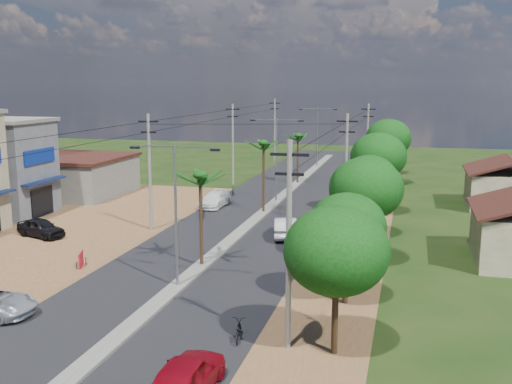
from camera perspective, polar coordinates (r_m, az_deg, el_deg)
ground at (r=34.08m, az=-7.47°, el=-9.05°), size 160.00×160.00×0.00m
road at (r=47.73m, az=-0.72°, el=-3.28°), size 12.00×110.00×0.04m
median at (r=50.54m, az=0.18°, el=-2.42°), size 1.00×90.00×0.18m
dirt_lot_west at (r=47.89m, az=-20.69°, el=-3.91°), size 18.00×46.00×0.04m
dirt_shoulder_east at (r=46.28m, az=9.51°, el=-3.86°), size 5.00×90.00×0.03m
low_shed at (r=63.88m, az=-16.99°, el=1.53°), size 10.40×10.40×3.95m
house_east_far at (r=59.06m, az=22.92°, el=0.89°), size 7.60×7.50×4.60m
tree_east_a at (r=24.84m, az=7.68°, el=-5.59°), size 4.40×4.40×6.37m
tree_east_b at (r=30.73m, az=8.67°, el=-3.24°), size 4.00×4.00×5.83m
tree_east_c at (r=37.38m, az=10.44°, el=0.31°), size 4.60×4.60×6.83m
tree_east_d at (r=44.37m, az=10.71°, el=1.19°), size 4.20×4.20×6.13m
tree_east_e at (r=52.17m, az=11.58°, el=3.34°), size 4.80×4.80×7.14m
tree_east_f at (r=60.27m, az=11.58°, el=3.11°), size 3.80×3.80×5.52m
tree_east_g at (r=68.05m, az=12.51°, el=5.03°), size 5.00×5.00×7.38m
tree_east_h at (r=76.07m, az=12.50°, el=5.11°), size 4.40×4.40×6.52m
palm_median_near at (r=36.35m, az=-5.32°, el=1.23°), size 2.00×2.00×6.15m
palm_median_mid at (r=51.50m, az=0.74°, el=4.37°), size 2.00×2.00×6.55m
palm_median_far at (r=67.14m, az=4.02°, el=5.20°), size 2.00×2.00×5.85m
streetlight_near at (r=32.81m, az=-7.67°, el=-1.14°), size 5.10×0.18×8.00m
streetlight_mid at (r=56.46m, az=1.95°, el=3.76°), size 5.10×0.18×8.00m
streetlight_far at (r=80.93m, az=5.86°, el=5.71°), size 5.10×0.18×8.00m
utility_pole_w_b at (r=46.42m, az=-10.09°, el=2.13°), size 1.60×0.24×9.00m
utility_pole_w_c at (r=66.90m, az=-2.22°, el=4.76°), size 1.60×0.24×9.00m
utility_pole_w_d at (r=87.14m, az=1.79°, el=6.07°), size 1.60×0.24×9.00m
utility_pole_e_a at (r=25.07m, az=3.14°, el=-4.72°), size 1.60×0.24×9.00m
utility_pole_e_b at (r=46.44m, az=8.56°, el=2.18°), size 1.60×0.24×9.00m
utility_pole_e_c at (r=68.21m, az=10.56°, el=4.70°), size 1.60×0.24×9.00m
car_red_near at (r=22.72m, az=-6.71°, el=-17.17°), size 1.91×4.70×1.60m
car_silver_mid at (r=44.32m, az=2.81°, el=-3.39°), size 2.52×4.79×1.50m
car_white_far at (r=55.08m, az=-3.96°, el=-0.75°), size 2.10×4.75×1.36m
car_parked_dark at (r=47.07m, az=-19.81°, el=-3.26°), size 4.35×2.81×1.38m
moto_rider_east at (r=27.22m, az=-1.74°, el=-13.11°), size 0.88×1.73×0.87m
moto_rider_west_a at (r=50.88m, az=-5.07°, el=-1.91°), size 1.28×2.00×0.99m
moto_rider_west_b at (r=60.53m, az=-2.22°, el=0.07°), size 0.94×1.60×0.93m
roadside_sign at (r=38.75m, az=-16.33°, el=-6.23°), size 0.48×1.13×0.98m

